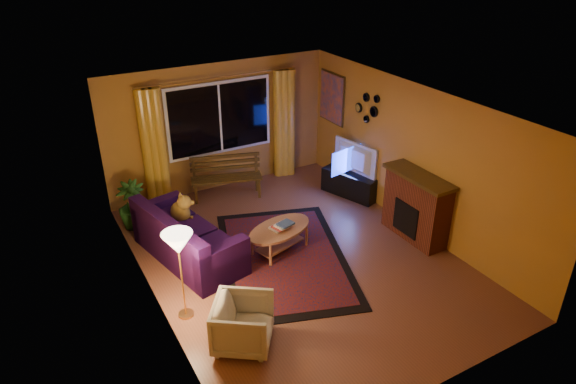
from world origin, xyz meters
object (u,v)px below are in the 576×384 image
sofa (188,235)px  floor_lamp (182,277)px  armchair (243,322)px  bench (227,188)px  coffee_table (280,239)px  tv_console (350,184)px

sofa → floor_lamp: floor_lamp is taller
sofa → armchair: bearing=-104.1°
sofa → bench: bearing=37.8°
sofa → coffee_table: (1.34, -0.54, -0.20)m
coffee_table → floor_lamp: bearing=-158.1°
bench → armchair: size_ratio=1.87×
coffee_table → sofa: bearing=158.1°
armchair → floor_lamp: (-0.46, 0.88, 0.28)m
floor_lamp → armchair: bearing=-62.6°
sofa → coffee_table: 1.46m
bench → tv_console: (2.13, -1.10, 0.04)m
bench → sofa: (-1.35, -1.61, 0.21)m
floor_lamp → tv_console: 4.40m
tv_console → armchair: bearing=-162.4°
armchair → floor_lamp: 1.03m
bench → coffee_table: bearing=-72.9°
armchair → tv_console: bearing=-17.8°
sofa → floor_lamp: (-0.52, -1.29, 0.22)m
bench → floor_lamp: (-1.87, -2.90, 0.44)m
bench → floor_lamp: 3.48m
floor_lamp → tv_console: floor_lamp is taller
armchair → coffee_table: size_ratio=0.61×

